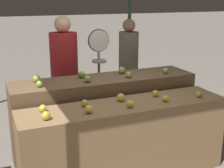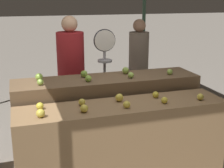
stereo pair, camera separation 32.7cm
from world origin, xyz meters
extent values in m
cylinder|color=#33513D|center=(1.51, 3.02, 1.26)|extent=(0.07, 0.07, 2.52)
cube|color=olive|center=(0.00, 0.00, 0.44)|extent=(2.31, 0.55, 0.87)
cube|color=brown|center=(0.00, 0.60, 0.51)|extent=(2.31, 0.55, 1.02)
sphere|color=gold|center=(-0.88, -0.12, 0.91)|extent=(0.09, 0.09, 0.09)
sphere|color=yellow|center=(-0.45, -0.11, 0.91)|extent=(0.08, 0.08, 0.08)
sphere|color=yellow|center=(0.00, -0.12, 0.91)|extent=(0.08, 0.08, 0.08)
sphere|color=gold|center=(0.44, -0.10, 0.91)|extent=(0.07, 0.07, 0.07)
sphere|color=gold|center=(0.88, -0.12, 0.91)|extent=(0.07, 0.07, 0.07)
sphere|color=gold|center=(-0.87, 0.11, 0.91)|extent=(0.08, 0.08, 0.08)
sphere|color=gold|center=(-0.43, 0.10, 0.91)|extent=(0.08, 0.08, 0.08)
sphere|color=yellow|center=(-0.01, 0.11, 0.92)|extent=(0.09, 0.09, 0.09)
sphere|color=gold|center=(0.43, 0.11, 0.91)|extent=(0.07, 0.07, 0.07)
sphere|color=#8EB247|center=(-0.82, 0.50, 1.06)|extent=(0.08, 0.08, 0.08)
sphere|color=#84AD3D|center=(-0.27, 0.48, 1.06)|extent=(0.08, 0.08, 0.08)
sphere|color=#8EB247|center=(0.27, 0.48, 1.06)|extent=(0.08, 0.08, 0.08)
sphere|color=#8EB247|center=(0.81, 0.50, 1.06)|extent=(0.07, 0.07, 0.07)
sphere|color=#84AD3D|center=(-0.82, 0.71, 1.06)|extent=(0.09, 0.09, 0.09)
sphere|color=#7AA338|center=(-0.27, 0.71, 1.06)|extent=(0.09, 0.09, 0.09)
sphere|color=#8EB247|center=(0.28, 0.71, 1.06)|extent=(0.09, 0.09, 0.09)
cylinder|color=#99999E|center=(0.12, 1.14, 0.72)|extent=(0.04, 0.04, 1.43)
cylinder|color=black|center=(0.12, 1.14, 1.41)|extent=(0.31, 0.01, 0.31)
cylinder|color=silver|center=(0.12, 1.12, 1.41)|extent=(0.29, 0.02, 0.29)
cylinder|color=#99999E|center=(0.12, 1.12, 1.19)|extent=(0.01, 0.01, 0.14)
cylinder|color=#99999E|center=(0.12, 1.12, 1.12)|extent=(0.20, 0.20, 0.03)
cube|color=#2D2D38|center=(-0.31, 1.38, 0.40)|extent=(0.30, 0.18, 0.81)
cylinder|color=maroon|center=(-0.31, 1.38, 1.16)|extent=(0.40, 0.40, 0.70)
sphere|color=tan|center=(-0.31, 1.38, 1.62)|extent=(0.23, 0.23, 0.23)
cube|color=#2D2D38|center=(0.93, 1.85, 0.38)|extent=(0.28, 0.20, 0.76)
cylinder|color=#756656|center=(0.93, 1.85, 1.09)|extent=(0.40, 0.40, 0.66)
sphere|color=#936B51|center=(0.93, 1.85, 1.52)|extent=(0.21, 0.21, 0.21)
camera|label=1|loc=(-1.36, -2.87, 2.00)|focal=50.00mm
camera|label=2|loc=(-1.06, -2.98, 2.00)|focal=50.00mm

